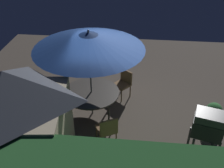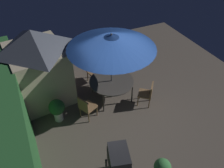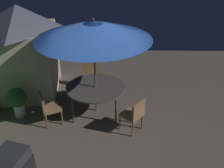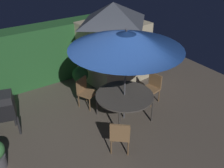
{
  "view_description": "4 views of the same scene",
  "coord_description": "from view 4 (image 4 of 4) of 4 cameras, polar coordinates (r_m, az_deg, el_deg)",
  "views": [
    {
      "loc": [
        -0.38,
        6.1,
        5.02
      ],
      "look_at": [
        0.27,
        -0.23,
        0.83
      ],
      "focal_mm": 41.77,
      "sensor_mm": 36.0,
      "label": 1
    },
    {
      "loc": [
        -4.83,
        2.72,
        5.79
      ],
      "look_at": [
        0.09,
        0.46,
        1.29
      ],
      "focal_mm": 35.91,
      "sensor_mm": 36.0,
      "label": 2
    },
    {
      "loc": [
        -4.98,
        -0.42,
        4.11
      ],
      "look_at": [
        0.76,
        -0.3,
        0.9
      ],
      "focal_mm": 39.79,
      "sensor_mm": 36.0,
      "label": 3
    },
    {
      "loc": [
        -2.75,
        -4.58,
        4.53
      ],
      "look_at": [
        0.41,
        0.15,
        1.25
      ],
      "focal_mm": 41.23,
      "sensor_mm": 36.0,
      "label": 4
    }
  ],
  "objects": [
    {
      "name": "chair_near_shed",
      "position": [
        7.74,
        -5.98,
        -1.41
      ],
      "size": [
        0.62,
        0.62,
        0.9
      ],
      "color": "olive",
      "rests_on": "ground"
    },
    {
      "name": "garden_shed",
      "position": [
        8.98,
        0.24,
        9.44
      ],
      "size": [
        2.3,
        2.1,
        2.71
      ],
      "color": "#C6B793",
      "rests_on": "ground"
    },
    {
      "name": "potted_plant_by_shed",
      "position": [
        8.56,
        -7.01,
        1.75
      ],
      "size": [
        0.53,
        0.53,
        0.84
      ],
      "color": "silver",
      "rests_on": "ground"
    },
    {
      "name": "ground_plane",
      "position": [
        7.0,
        -2.13,
        -10.35
      ],
      "size": [
        11.0,
        11.0,
        0.0
      ],
      "primitive_type": "plane",
      "color": "brown"
    },
    {
      "name": "bbq_grill",
      "position": [
        6.98,
        -23.64,
        -4.75
      ],
      "size": [
        0.81,
        0.67,
        1.2
      ],
      "color": "black",
      "rests_on": "ground"
    },
    {
      "name": "chair_far_side",
      "position": [
        6.11,
        1.83,
        -11.09
      ],
      "size": [
        0.65,
        0.65,
        0.9
      ],
      "color": "olive",
      "rests_on": "ground"
    },
    {
      "name": "hedge_backdrop",
      "position": [
        9.24,
        -13.87,
        6.61
      ],
      "size": [
        6.71,
        0.77,
        2.0
      ],
      "color": "#28602D",
      "rests_on": "ground"
    },
    {
      "name": "chair_toward_hedge",
      "position": [
        8.0,
        8.94,
        -0.49
      ],
      "size": [
        0.55,
        0.54,
        0.9
      ],
      "color": "olive",
      "rests_on": "ground"
    },
    {
      "name": "patio_umbrella",
      "position": [
        6.31,
        3.14,
        9.75
      ],
      "size": [
        2.88,
        2.88,
        2.63
      ],
      "color": "#4C4C51",
      "rests_on": "ground"
    },
    {
      "name": "patio_table",
      "position": [
        7.03,
        2.78,
        -2.73
      ],
      "size": [
        1.59,
        1.59,
        0.78
      ],
      "color": "#47423D",
      "rests_on": "ground"
    }
  ]
}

